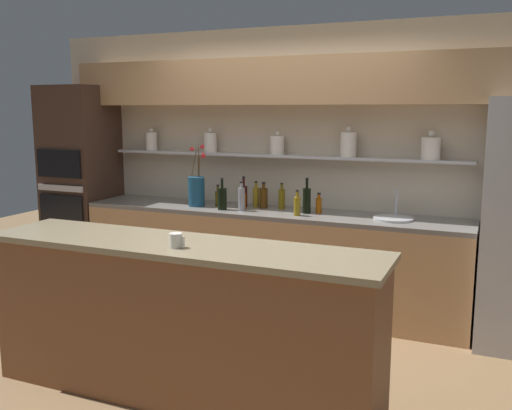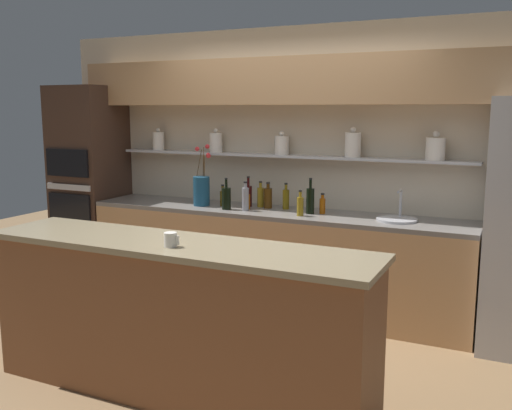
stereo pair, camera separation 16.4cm
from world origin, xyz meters
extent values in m
plane|color=olive|center=(0.00, 0.00, 0.00)|extent=(12.00, 12.00, 0.00)
cube|color=beige|center=(0.00, 1.60, 1.30)|extent=(5.20, 0.10, 2.60)
cube|color=#B7B7BC|center=(-0.13, 1.46, 1.41)|extent=(3.52, 0.18, 0.02)
cylinder|color=silver|center=(-1.52, 1.45, 1.51)|extent=(0.12, 0.12, 0.19)
sphere|color=silver|center=(-1.52, 1.45, 1.63)|extent=(0.04, 0.04, 0.04)
cylinder|color=silver|center=(-0.83, 1.45, 1.52)|extent=(0.13, 0.13, 0.19)
sphere|color=silver|center=(-0.83, 1.45, 1.63)|extent=(0.04, 0.04, 0.04)
cylinder|color=silver|center=(-0.13, 1.45, 1.51)|extent=(0.13, 0.13, 0.17)
sphere|color=silver|center=(-0.13, 1.45, 1.62)|extent=(0.05, 0.05, 0.05)
cylinder|color=silver|center=(0.56, 1.45, 1.53)|extent=(0.14, 0.14, 0.22)
sphere|color=silver|center=(0.56, 1.45, 1.66)|extent=(0.05, 0.05, 0.05)
cylinder|color=silver|center=(1.26, 1.45, 1.51)|extent=(0.16, 0.16, 0.19)
sphere|color=silver|center=(1.26, 1.45, 1.64)|extent=(0.06, 0.06, 0.06)
cube|color=tan|center=(0.00, 1.38, 2.09)|extent=(4.42, 0.34, 0.42)
cube|color=tan|center=(-0.13, 1.24, 0.44)|extent=(3.62, 0.62, 0.88)
cube|color=slate|center=(-0.13, 1.24, 0.90)|extent=(3.62, 0.62, 0.04)
cube|color=brown|center=(0.00, -0.57, 0.49)|extent=(2.57, 0.55, 0.98)
cube|color=gray|center=(0.00, -0.57, 1.00)|extent=(2.63, 0.61, 0.04)
cube|color=#3D281E|center=(-2.28, 1.24, 1.04)|extent=(0.64, 0.62, 2.08)
cube|color=black|center=(-2.28, 0.92, 0.78)|extent=(0.54, 0.02, 0.40)
cube|color=black|center=(-2.28, 0.92, 1.30)|extent=(0.54, 0.02, 0.28)
cube|color=#B7B7BC|center=(-2.28, 0.92, 1.05)|extent=(0.57, 0.02, 0.06)
cylinder|color=navy|center=(-0.86, 1.20, 1.06)|extent=(0.16, 0.16, 0.28)
cylinder|color=#4C3319|center=(-0.89, 1.22, 1.33)|extent=(0.04, 0.05, 0.26)
sphere|color=red|center=(-0.92, 1.24, 1.46)|extent=(0.04, 0.04, 0.04)
cylinder|color=#4C3319|center=(-0.83, 1.21, 1.30)|extent=(0.02, 0.03, 0.20)
sphere|color=red|center=(-0.80, 1.24, 1.40)|extent=(0.05, 0.05, 0.05)
cylinder|color=#4C3319|center=(-0.84, 1.21, 1.34)|extent=(0.04, 0.04, 0.29)
sphere|color=red|center=(-0.81, 1.24, 1.49)|extent=(0.04, 0.04, 0.04)
cylinder|color=#4C3319|center=(-0.83, 1.21, 1.31)|extent=(0.01, 0.02, 0.21)
sphere|color=red|center=(-0.80, 1.23, 1.41)|extent=(0.04, 0.04, 0.04)
cylinder|color=#B7B7BC|center=(1.01, 1.24, 0.93)|extent=(0.34, 0.34, 0.02)
cylinder|color=#B7B7BC|center=(1.01, 1.37, 1.05)|extent=(0.02, 0.02, 0.22)
cylinder|color=#B7B7BC|center=(1.01, 1.31, 1.16)|extent=(0.02, 0.12, 0.02)
cylinder|color=brown|center=(-0.04, 1.36, 1.01)|extent=(0.06, 0.06, 0.18)
cylinder|color=brown|center=(-0.04, 1.36, 1.13)|extent=(0.03, 0.03, 0.05)
cylinder|color=black|center=(-0.04, 1.36, 1.16)|extent=(0.03, 0.03, 0.01)
cylinder|color=black|center=(0.24, 1.24, 1.03)|extent=(0.07, 0.07, 0.23)
cylinder|color=black|center=(0.24, 1.24, 1.19)|extent=(0.02, 0.02, 0.08)
cylinder|color=black|center=(0.24, 1.24, 1.23)|extent=(0.03, 0.03, 0.01)
cylinder|color=#380C0C|center=(-0.42, 1.34, 1.02)|extent=(0.07, 0.07, 0.20)
cylinder|color=#380C0C|center=(-0.42, 1.34, 1.16)|extent=(0.02, 0.02, 0.08)
cylinder|color=black|center=(-0.42, 1.34, 1.20)|extent=(0.03, 0.03, 0.01)
cylinder|color=gray|center=(-0.35, 1.13, 1.03)|extent=(0.06, 0.06, 0.21)
cylinder|color=gray|center=(-0.35, 1.13, 1.15)|extent=(0.03, 0.03, 0.04)
cylinder|color=black|center=(-0.35, 1.13, 1.18)|extent=(0.03, 0.03, 0.01)
cylinder|color=#4C2D0C|center=(-0.21, 1.33, 1.01)|extent=(0.08, 0.08, 0.19)
cylinder|color=#4C2D0C|center=(-0.21, 1.33, 1.13)|extent=(0.03, 0.03, 0.04)
cylinder|color=black|center=(-0.21, 1.33, 1.16)|extent=(0.03, 0.03, 0.01)
cylinder|color=#9E4C0A|center=(-0.36, 1.20, 0.99)|extent=(0.05, 0.05, 0.14)
cylinder|color=#9E4C0A|center=(-0.36, 1.20, 1.08)|extent=(0.03, 0.03, 0.04)
cylinder|color=black|center=(-0.36, 1.20, 1.11)|extent=(0.03, 0.03, 0.01)
cylinder|color=#9E4C0A|center=(0.34, 1.28, 0.99)|extent=(0.05, 0.05, 0.14)
cylinder|color=#9E4C0A|center=(0.34, 1.28, 1.07)|extent=(0.03, 0.03, 0.04)
cylinder|color=black|center=(0.34, 1.28, 1.10)|extent=(0.03, 0.03, 0.01)
cylinder|color=#47380A|center=(-0.66, 1.26, 0.99)|extent=(0.06, 0.06, 0.14)
cylinder|color=#47380A|center=(-0.66, 1.26, 1.09)|extent=(0.03, 0.03, 0.05)
cylinder|color=black|center=(-0.66, 1.26, 1.12)|extent=(0.03, 0.03, 0.01)
cylinder|color=olive|center=(-0.31, 1.36, 1.01)|extent=(0.06, 0.06, 0.18)
cylinder|color=olive|center=(-0.31, 1.36, 1.13)|extent=(0.03, 0.03, 0.05)
cylinder|color=black|center=(-0.31, 1.36, 1.16)|extent=(0.03, 0.03, 0.01)
cylinder|color=black|center=(-0.54, 1.11, 1.02)|extent=(0.08, 0.08, 0.20)
cylinder|color=black|center=(-0.54, 1.11, 1.16)|extent=(0.02, 0.02, 0.08)
cylinder|color=black|center=(-0.54, 1.11, 1.21)|extent=(0.03, 0.03, 0.01)
cylinder|color=olive|center=(0.20, 1.10, 1.00)|extent=(0.06, 0.06, 0.16)
cylinder|color=olive|center=(0.20, 1.10, 1.11)|extent=(0.03, 0.03, 0.05)
cylinder|color=black|center=(0.20, 1.10, 1.14)|extent=(0.03, 0.03, 0.01)
cylinder|color=silver|center=(0.05, -0.68, 1.06)|extent=(0.08, 0.08, 0.09)
cube|color=silver|center=(0.10, -0.68, 1.06)|extent=(0.02, 0.01, 0.06)
camera|label=1|loc=(1.81, -3.56, 1.84)|focal=40.00mm
camera|label=2|loc=(1.96, -3.49, 1.84)|focal=40.00mm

